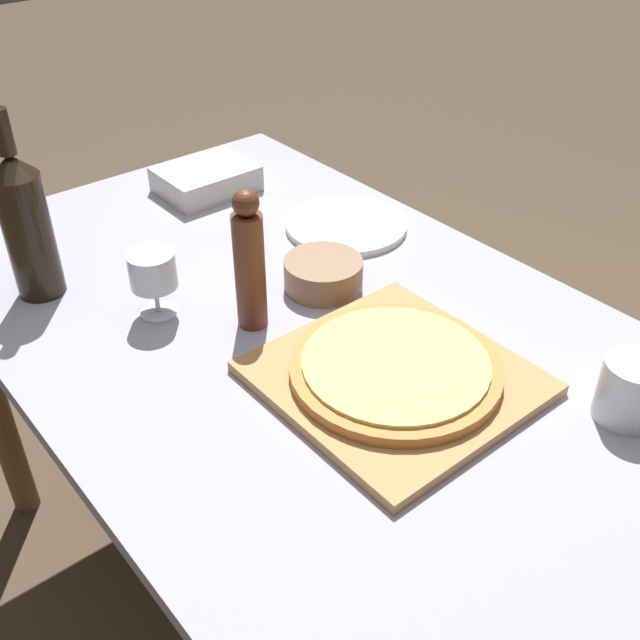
{
  "coord_description": "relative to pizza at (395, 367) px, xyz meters",
  "views": [
    {
      "loc": [
        -0.61,
        -0.78,
        1.48
      ],
      "look_at": [
        -0.02,
        -0.06,
        0.82
      ],
      "focal_mm": 42.0,
      "sensor_mm": 36.0,
      "label": 1
    }
  ],
  "objects": [
    {
      "name": "ground_plane",
      "position": [
        -0.01,
        0.19,
        -0.79
      ],
      "size": [
        12.0,
        12.0,
        0.0
      ],
      "primitive_type": "plane",
      "color": "#4C3D2D"
    },
    {
      "name": "dining_table",
      "position": [
        -0.01,
        0.19,
        -0.13
      ],
      "size": [
        0.87,
        1.46,
        0.76
      ],
      "color": "#9393A8",
      "rests_on": "ground_plane"
    },
    {
      "name": "cutting_board",
      "position": [
        0.0,
        0.0,
        -0.02
      ],
      "size": [
        0.35,
        0.36,
        0.02
      ],
      "color": "#A87A47",
      "rests_on": "dining_table"
    },
    {
      "name": "pizza",
      "position": [
        0.0,
        0.0,
        0.0
      ],
      "size": [
        0.31,
        0.31,
        0.02
      ],
      "color": "#BC7A3D",
      "rests_on": "cutting_board"
    },
    {
      "name": "wine_bottle",
      "position": [
        -0.3,
        0.57,
        0.1
      ],
      "size": [
        0.08,
        0.08,
        0.33
      ],
      "color": "black",
      "rests_on": "dining_table"
    },
    {
      "name": "pepper_mill",
      "position": [
        -0.07,
        0.26,
        0.09
      ],
      "size": [
        0.05,
        0.05,
        0.24
      ],
      "color": "#5B2D19",
      "rests_on": "dining_table"
    },
    {
      "name": "wine_glass",
      "position": [
        -0.18,
        0.38,
        0.05
      ],
      "size": [
        0.08,
        0.08,
        0.12
      ],
      "color": "silver",
      "rests_on": "dining_table"
    },
    {
      "name": "small_bowl",
      "position": [
        0.08,
        0.27,
        -0.0
      ],
      "size": [
        0.14,
        0.14,
        0.05
      ],
      "color": "#84664C",
      "rests_on": "dining_table"
    },
    {
      "name": "drinking_tumbler",
      "position": [
        0.2,
        -0.25,
        0.02
      ],
      "size": [
        0.09,
        0.09,
        0.09
      ],
      "color": "silver",
      "rests_on": "dining_table"
    },
    {
      "name": "dinner_plate",
      "position": [
        0.26,
        0.4,
        -0.02
      ],
      "size": [
        0.24,
        0.24,
        0.01
      ],
      "color": "silver",
      "rests_on": "dining_table"
    },
    {
      "name": "food_container",
      "position": [
        0.14,
        0.73,
        -0.0
      ],
      "size": [
        0.2,
        0.15,
        0.05
      ],
      "color": "#BCB7AD",
      "rests_on": "dining_table"
    }
  ]
}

